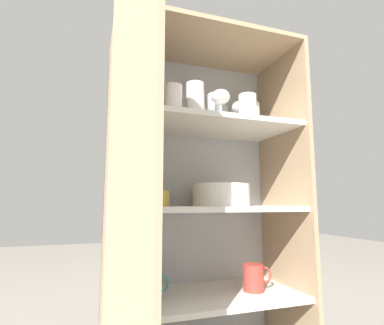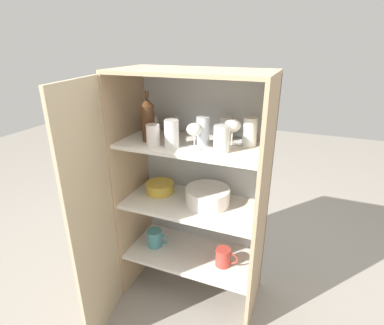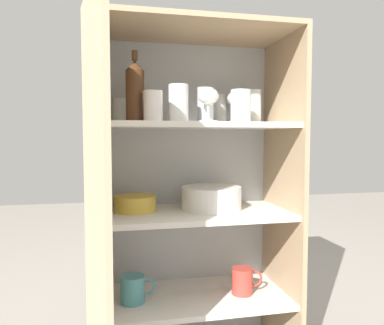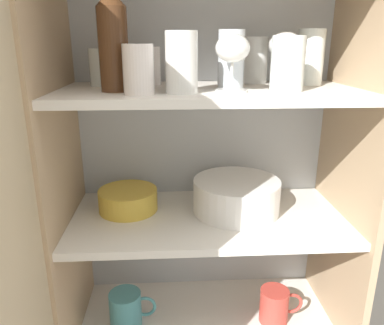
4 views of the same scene
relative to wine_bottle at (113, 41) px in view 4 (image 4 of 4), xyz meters
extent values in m
cube|color=#B2B7BC|center=(0.22, 0.22, -0.41)|extent=(0.76, 0.02, 1.27)
cube|color=tan|center=(-0.15, 0.04, -0.41)|extent=(0.02, 0.38, 1.27)
cube|color=tan|center=(0.59, 0.04, -0.41)|extent=(0.02, 0.38, 1.27)
cube|color=silver|center=(0.22, 0.04, -0.79)|extent=(0.72, 0.35, 0.02)
cube|color=silver|center=(0.22, 0.04, -0.46)|extent=(0.72, 0.35, 0.02)
cube|color=silver|center=(0.22, 0.04, -0.12)|extent=(0.72, 0.35, 0.02)
cube|color=tan|center=(-0.13, -0.34, -0.41)|extent=(0.08, 0.37, 1.27)
cylinder|color=silver|center=(0.06, -0.06, -0.06)|extent=(0.07, 0.07, 0.10)
cylinder|color=white|center=(0.39, -0.02, -0.05)|extent=(0.07, 0.07, 0.12)
cylinder|color=white|center=(0.15, -0.04, -0.04)|extent=(0.07, 0.07, 0.13)
cylinder|color=white|center=(0.49, 0.12, -0.04)|extent=(0.07, 0.07, 0.14)
cylinder|color=silver|center=(0.07, 0.13, -0.06)|extent=(0.07, 0.07, 0.10)
cylinder|color=white|center=(-0.05, 0.12, -0.06)|extent=(0.06, 0.06, 0.09)
cylinder|color=white|center=(0.27, 0.05, -0.04)|extent=(0.06, 0.06, 0.13)
cylinder|color=white|center=(0.35, 0.16, -0.05)|extent=(0.07, 0.07, 0.12)
cylinder|color=white|center=(0.41, 0.09, -0.11)|extent=(0.06, 0.06, 0.01)
cylinder|color=white|center=(0.41, 0.09, -0.07)|extent=(0.01, 0.01, 0.06)
ellipsoid|color=white|center=(0.41, 0.09, -0.01)|extent=(0.08, 0.08, 0.06)
cylinder|color=white|center=(0.26, -0.03, -0.11)|extent=(0.07, 0.07, 0.01)
cylinder|color=white|center=(0.26, -0.03, -0.07)|extent=(0.01, 0.01, 0.06)
ellipsoid|color=white|center=(0.26, -0.03, -0.01)|extent=(0.08, 0.08, 0.06)
cylinder|color=#4C2D19|center=(0.00, 0.00, -0.02)|extent=(0.07, 0.07, 0.18)
cylinder|color=white|center=(0.30, 0.06, -0.44)|extent=(0.24, 0.24, 0.01)
cylinder|color=white|center=(0.30, 0.06, -0.43)|extent=(0.24, 0.24, 0.01)
cylinder|color=white|center=(0.30, 0.06, -0.42)|extent=(0.24, 0.24, 0.01)
cylinder|color=white|center=(0.30, 0.06, -0.41)|extent=(0.24, 0.24, 0.01)
cylinder|color=white|center=(0.30, 0.06, -0.41)|extent=(0.24, 0.24, 0.01)
cylinder|color=white|center=(0.30, 0.06, -0.40)|extent=(0.24, 0.24, 0.01)
cylinder|color=white|center=(0.30, 0.06, -0.39)|extent=(0.24, 0.24, 0.01)
cylinder|color=white|center=(0.30, 0.06, -0.38)|extent=(0.24, 0.24, 0.01)
cylinder|color=white|center=(0.30, 0.06, -0.37)|extent=(0.24, 0.24, 0.01)
cylinder|color=white|center=(0.30, 0.06, -0.36)|extent=(0.24, 0.24, 0.01)
cylinder|color=gold|center=(0.00, 0.09, -0.42)|extent=(0.16, 0.16, 0.06)
torus|color=gold|center=(0.00, 0.09, -0.39)|extent=(0.16, 0.16, 0.01)
cylinder|color=teal|center=(-0.02, 0.03, -0.73)|extent=(0.09, 0.09, 0.10)
torus|color=teal|center=(0.04, 0.03, -0.72)|extent=(0.07, 0.01, 0.07)
cylinder|color=#BC3D33|center=(0.41, 0.01, -0.73)|extent=(0.08, 0.08, 0.10)
torus|color=#BC3D33|center=(0.46, 0.01, -0.72)|extent=(0.07, 0.01, 0.07)
camera|label=1|loc=(-0.22, -1.08, -0.43)|focal=28.00mm
camera|label=2|loc=(0.75, -1.27, 0.36)|focal=28.00mm
camera|label=3|loc=(-0.08, -1.35, -0.16)|focal=35.00mm
camera|label=4|loc=(0.12, -0.87, 0.00)|focal=35.00mm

